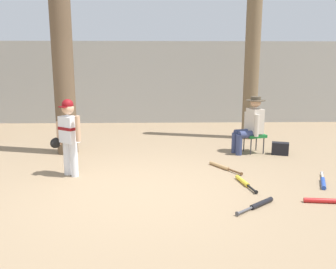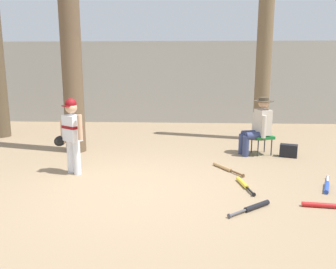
% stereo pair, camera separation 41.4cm
% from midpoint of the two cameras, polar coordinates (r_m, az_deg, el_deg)
% --- Properties ---
extents(ground_plane, '(60.00, 60.00, 0.00)m').
position_cam_midpoint_polar(ground_plane, '(5.21, -7.29, -9.48)').
color(ground_plane, '#937A5B').
extents(concrete_back_wall, '(18.00, 0.36, 2.58)m').
position_cam_midpoint_polar(concrete_back_wall, '(11.32, -4.21, 8.55)').
color(concrete_back_wall, '#9E9E99').
rests_on(concrete_back_wall, ground).
extents(tree_near_player, '(0.59, 0.59, 4.75)m').
position_cam_midpoint_polar(tree_near_player, '(7.56, -18.61, 12.64)').
color(tree_near_player, brown).
rests_on(tree_near_player, ground).
extents(tree_behind_spectator, '(0.55, 0.55, 5.32)m').
position_cam_midpoint_polar(tree_behind_spectator, '(8.94, 12.52, 14.53)').
color(tree_behind_spectator, brown).
rests_on(tree_behind_spectator, ground).
extents(young_ballplayer, '(0.60, 0.39, 1.31)m').
position_cam_midpoint_polar(young_ballplayer, '(6.03, -18.06, 0.27)').
color(young_ballplayer, white).
rests_on(young_ballplayer, ground).
extents(folding_stool, '(0.49, 0.49, 0.41)m').
position_cam_midpoint_polar(folding_stool, '(7.53, 12.51, -0.24)').
color(folding_stool, '#196B2D').
rests_on(folding_stool, ground).
extents(seated_spectator, '(0.68, 0.54, 1.20)m').
position_cam_midpoint_polar(seated_spectator, '(7.44, 11.94, 1.80)').
color(seated_spectator, navy).
rests_on(seated_spectator, ground).
extents(handbag_beside_stool, '(0.38, 0.28, 0.26)m').
position_cam_midpoint_polar(handbag_beside_stool, '(7.54, 16.56, -2.26)').
color(handbag_beside_stool, black).
rests_on(handbag_beside_stool, ground).
extents(bat_blue_youth, '(0.37, 0.76, 0.07)m').
position_cam_midpoint_polar(bat_blue_youth, '(5.95, 22.44, -7.28)').
color(bat_blue_youth, '#2347AD').
rests_on(bat_blue_youth, ground).
extents(bat_red_barrel, '(0.72, 0.15, 0.07)m').
position_cam_midpoint_polar(bat_red_barrel, '(5.16, 22.32, -10.11)').
color(bat_red_barrel, red).
rests_on(bat_red_barrel, ground).
extents(bat_yellow_trainer, '(0.18, 0.73, 0.07)m').
position_cam_midpoint_polar(bat_yellow_trainer, '(5.59, 10.32, -7.77)').
color(bat_yellow_trainer, yellow).
rests_on(bat_yellow_trainer, ground).
extents(bat_black_composite, '(0.62, 0.52, 0.07)m').
position_cam_midpoint_polar(bat_black_composite, '(4.78, 12.39, -11.23)').
color(bat_black_composite, black).
rests_on(bat_black_composite, ground).
extents(bat_wood_tan, '(0.48, 0.73, 0.07)m').
position_cam_midpoint_polar(bat_wood_tan, '(6.35, 7.00, -5.31)').
color(bat_wood_tan, tan).
rests_on(bat_wood_tan, ground).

